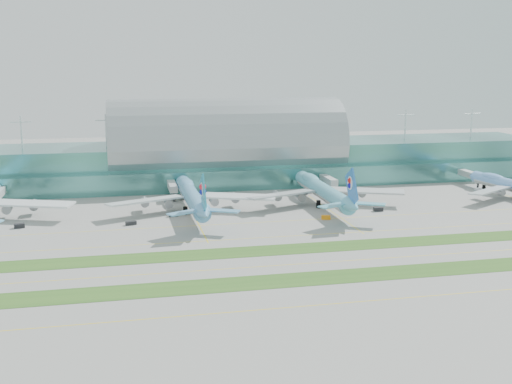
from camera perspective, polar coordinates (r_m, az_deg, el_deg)
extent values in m
plane|color=gray|center=(212.63, 3.15, -5.25)|extent=(700.00, 700.00, 0.00)
cube|color=#3D7A75|center=(334.72, -2.72, 2.65)|extent=(340.00, 42.00, 20.00)
cube|color=#3D7A75|center=(312.23, -1.98, 1.09)|extent=(340.00, 8.00, 10.00)
ellipsoid|color=#9EA5A8|center=(333.35, -2.73, 4.35)|extent=(340.00, 46.20, 16.17)
cylinder|color=white|center=(332.46, -2.75, 5.72)|extent=(0.80, 0.80, 16.00)
cube|color=#B2B7B7|center=(297.47, -7.49, 0.58)|extent=(3.50, 22.00, 3.00)
cylinder|color=black|center=(288.38, -7.30, -0.47)|extent=(1.00, 1.00, 4.00)
cube|color=#B2B7B7|center=(312.44, 6.35, 1.13)|extent=(3.50, 22.00, 3.00)
cylinder|color=black|center=(303.80, 6.93, 0.15)|extent=(1.00, 1.00, 4.00)
cube|color=#B2B7B7|center=(343.50, 18.31, 1.55)|extent=(3.50, 22.00, 3.00)
cylinder|color=black|center=(335.66, 19.13, 0.67)|extent=(1.00, 1.00, 4.00)
cube|color=#2D591E|center=(187.07, 5.43, -7.63)|extent=(420.00, 12.00, 0.08)
cube|color=#2D591E|center=(214.47, 3.01, -5.09)|extent=(420.00, 12.00, 0.08)
cube|color=yellow|center=(169.31, 7.50, -9.77)|extent=(420.00, 0.35, 0.01)
cube|color=yellow|center=(199.77, 4.21, -6.37)|extent=(420.00, 0.35, 0.01)
cube|color=yellow|center=(229.35, 1.96, -3.99)|extent=(420.00, 0.35, 0.01)
cube|color=yellow|center=(250.03, 0.73, -2.69)|extent=(420.00, 0.35, 0.01)
cube|color=white|center=(268.38, -19.28, -0.98)|extent=(33.91, 19.35, 1.35)
cylinder|color=gray|center=(275.19, -20.16, -1.24)|extent=(3.91, 6.17, 3.75)
cylinder|color=#5FA2D1|center=(267.32, -5.74, -0.39)|extent=(7.10, 65.86, 6.58)
ellipsoid|color=#5FA2D1|center=(284.93, -6.20, 0.70)|extent=(6.41, 20.06, 4.69)
cone|color=#5FA2D1|center=(301.90, -6.56, 0.95)|extent=(6.62, 5.36, 6.58)
cone|color=#5FA2D1|center=(231.07, -4.62, -1.93)|extent=(6.33, 9.60, 6.25)
cube|color=white|center=(263.80, -9.80, -0.76)|extent=(32.48, 19.55, 1.30)
cylinder|color=#9799A0|center=(270.12, -8.84, -0.93)|extent=(3.65, 5.87, 3.61)
cube|color=white|center=(268.25, -1.63, -0.39)|extent=(32.55, 19.13, 1.30)
cylinder|color=#9799A0|center=(273.39, -2.84, -0.65)|extent=(3.65, 5.87, 3.61)
cube|color=teal|center=(231.69, -4.72, -0.20)|extent=(0.75, 13.96, 15.30)
cylinder|color=silver|center=(232.40, -4.76, 0.24)|extent=(1.00, 5.10, 5.10)
cylinder|color=black|center=(292.65, -6.32, -0.35)|extent=(1.91, 1.91, 3.18)
cylinder|color=black|center=(263.90, -6.29, -1.65)|extent=(1.91, 1.91, 3.18)
cylinder|color=black|center=(264.64, -4.92, -1.58)|extent=(1.91, 1.91, 3.18)
cylinder|color=#5DB4CC|center=(279.22, 5.96, 0.12)|extent=(7.14, 66.51, 6.65)
ellipsoid|color=#5DB4CC|center=(296.34, 4.88, 1.16)|extent=(6.47, 20.25, 4.74)
cone|color=#5DB4CC|center=(312.91, 3.98, 1.38)|extent=(6.69, 5.41, 6.65)
cone|color=#5DB4CC|center=(244.28, 8.63, -1.27)|extent=(6.39, 9.70, 6.31)
cube|color=silver|center=(272.08, 2.22, -0.21)|extent=(32.88, 19.33, 1.31)
cylinder|color=gray|center=(279.21, 2.89, -0.39)|extent=(3.69, 5.92, 3.64)
cube|color=silver|center=(283.74, 9.81, 0.11)|extent=(32.81, 19.73, 1.31)
cylinder|color=gray|center=(287.78, 8.48, -0.15)|extent=(3.69, 5.92, 3.64)
cube|color=blue|center=(244.87, 8.51, 0.38)|extent=(0.75, 14.09, 15.45)
cylinder|color=white|center=(245.56, 8.43, 0.79)|extent=(1.00, 5.15, 5.15)
cylinder|color=black|center=(303.86, 4.50, 0.12)|extent=(1.93, 1.93, 3.22)
cylinder|color=black|center=(275.28, 5.57, -1.08)|extent=(1.93, 1.93, 3.22)
cylinder|color=black|center=(277.23, 6.84, -1.02)|extent=(1.93, 1.93, 3.22)
ellipsoid|color=#70ABF6|center=(326.86, 20.30, 1.22)|extent=(7.80, 17.66, 4.00)
cone|color=#70ABF6|center=(338.01, 18.68, 1.38)|extent=(6.22, 5.31, 5.61)
cube|color=silver|center=(303.64, 20.10, 0.13)|extent=(26.86, 19.66, 1.11)
cylinder|color=#969A9E|center=(310.24, 20.06, 0.00)|extent=(3.78, 5.38, 3.08)
cylinder|color=black|center=(332.02, 19.60, 0.41)|extent=(1.63, 1.63, 2.72)
cube|color=black|center=(256.95, -20.29, -2.83)|extent=(4.11, 2.89, 1.66)
cube|color=black|center=(250.16, -11.05, -2.73)|extent=(4.36, 2.81, 1.41)
cube|color=black|center=(261.03, -7.35, -2.01)|extent=(3.77, 2.06, 1.48)
cube|color=orange|center=(255.59, 6.23, -2.26)|extent=(4.00, 2.84, 1.60)
cube|color=black|center=(272.89, 10.81, -1.51)|extent=(3.84, 2.28, 1.69)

